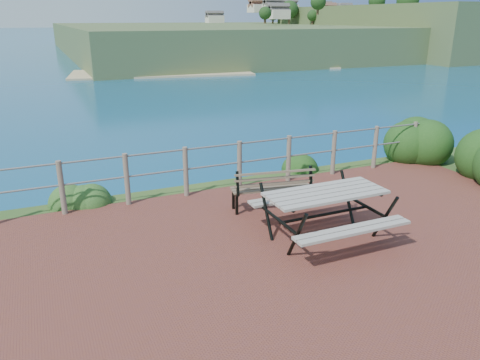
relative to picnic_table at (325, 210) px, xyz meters
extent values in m
cube|color=brown|center=(-0.31, -0.65, -0.51)|extent=(10.00, 7.00, 0.12)
plane|color=#156681|center=(-0.31, 199.35, -0.51)|extent=(1200.00, 1200.00, 0.00)
cylinder|color=#6B5B4C|center=(-3.76, 2.70, 0.01)|extent=(0.10, 0.10, 1.00)
cylinder|color=#6B5B4C|center=(-2.61, 2.70, 0.01)|extent=(0.10, 0.10, 1.00)
cylinder|color=#6B5B4C|center=(-1.46, 2.70, 0.01)|extent=(0.10, 0.10, 1.00)
cylinder|color=#6B5B4C|center=(-0.31, 2.70, 0.01)|extent=(0.10, 0.10, 1.00)
cylinder|color=#6B5B4C|center=(0.84, 2.70, 0.01)|extent=(0.10, 0.10, 1.00)
cylinder|color=#6B5B4C|center=(1.99, 2.70, 0.01)|extent=(0.10, 0.10, 1.00)
cylinder|color=#6B5B4C|center=(3.14, 2.70, 0.01)|extent=(0.10, 0.10, 1.00)
cylinder|color=#6B5B4C|center=(4.29, 2.70, 0.01)|extent=(0.10, 0.10, 1.00)
cylinder|color=slate|center=(-0.31, 2.70, 0.46)|extent=(9.40, 0.04, 0.04)
cylinder|color=slate|center=(-0.31, 2.70, 0.06)|extent=(9.40, 0.04, 0.04)
cube|color=#456030|center=(139.69, 209.35, -6.51)|extent=(260.00, 180.00, 12.00)
cube|color=#456030|center=(199.69, 169.35, -2.51)|extent=(160.00, 120.00, 20.00)
cube|color=#C6B387|center=(129.69, 124.35, -12.26)|extent=(209.53, 114.73, 0.50)
cube|color=gray|center=(0.00, 0.00, 0.29)|extent=(1.90, 0.79, 0.04)
cube|color=gray|center=(0.00, 0.00, -0.03)|extent=(1.90, 0.28, 0.04)
cube|color=gray|center=(0.00, 0.00, -0.03)|extent=(1.90, 0.28, 0.04)
cylinder|color=black|center=(0.00, 0.00, -0.08)|extent=(1.63, 0.06, 0.05)
cube|color=brown|center=(-0.21, 1.45, -0.08)|extent=(1.52, 0.62, 0.03)
cube|color=brown|center=(-0.21, 1.45, 0.18)|extent=(1.48, 0.36, 0.34)
cube|color=black|center=(-0.21, 1.45, -0.29)|extent=(0.06, 0.06, 0.41)
cube|color=black|center=(-0.21, 1.45, -0.29)|extent=(0.06, 0.06, 0.41)
cube|color=black|center=(-0.21, 1.45, -0.29)|extent=(0.06, 0.06, 0.41)
cube|color=black|center=(-0.21, 1.45, -0.29)|extent=(0.06, 0.06, 0.41)
ellipsoid|color=#133B12|center=(4.50, 2.93, -0.51)|extent=(1.23, 1.23, 1.75)
ellipsoid|color=#265821|center=(-3.47, 3.19, -0.51)|extent=(0.79, 0.79, 0.54)
ellipsoid|color=#133B12|center=(1.50, 3.41, -0.51)|extent=(0.84, 0.84, 0.60)
camera|label=1|loc=(-3.94, -5.72, 2.88)|focal=35.00mm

